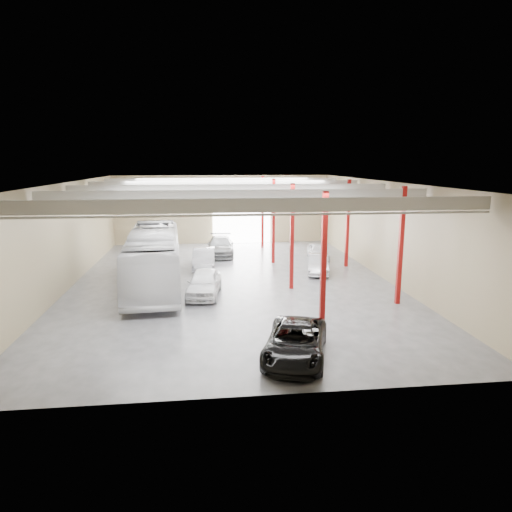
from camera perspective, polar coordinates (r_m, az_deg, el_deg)
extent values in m
cube|color=#444549|center=(32.26, -2.92, -3.31)|extent=(22.00, 32.00, 0.01)
cube|color=beige|center=(31.19, -3.06, 9.21)|extent=(22.00, 32.00, 0.12)
cube|color=brown|center=(47.39, -4.25, 5.80)|extent=(22.00, 0.12, 7.00)
cube|color=brown|center=(15.98, 0.75, -5.97)|extent=(22.00, 0.12, 7.00)
cube|color=brown|center=(32.74, -22.59, 2.28)|extent=(0.12, 32.00, 7.00)
cube|color=brown|center=(34.04, 15.85, 3.07)|extent=(0.12, 32.00, 7.00)
cube|color=white|center=(47.47, -1.80, 4.62)|extent=(6.00, 0.20, 5.00)
cube|color=maroon|center=(22.40, 8.44, -0.93)|extent=(0.25, 0.25, 7.00)
cube|color=maroon|center=(30.05, 4.52, 2.38)|extent=(0.25, 0.25, 7.00)
cube|color=maroon|center=(37.85, 2.19, 4.34)|extent=(0.25, 0.25, 7.00)
cube|color=maroon|center=(44.73, 0.81, 5.48)|extent=(0.25, 0.25, 7.00)
cube|color=maroon|center=(28.01, 17.64, 1.18)|extent=(0.25, 0.25, 7.00)
cube|color=maroon|center=(37.24, 11.38, 3.99)|extent=(0.25, 0.25, 7.00)
cube|color=#AFAFAA|center=(19.28, -0.76, 6.35)|extent=(21.60, 0.15, 0.60)
cube|color=#AFAFAA|center=(19.32, -0.76, 5.16)|extent=(21.60, 0.10, 0.10)
cube|color=#AFAFAA|center=(25.24, -2.17, 7.61)|extent=(21.60, 0.15, 0.60)
cube|color=#AFAFAA|center=(25.27, -2.17, 6.70)|extent=(21.60, 0.10, 0.10)
cube|color=#AFAFAA|center=(31.21, -3.05, 8.38)|extent=(21.60, 0.15, 0.60)
cube|color=#AFAFAA|center=(31.23, -3.04, 7.65)|extent=(21.60, 0.10, 0.10)
cube|color=#AFAFAA|center=(37.19, -3.64, 8.91)|extent=(21.60, 0.15, 0.60)
cube|color=#AFAFAA|center=(37.21, -3.64, 8.29)|extent=(21.60, 0.10, 0.10)
cube|color=#AFAFAA|center=(43.18, -4.07, 9.29)|extent=(21.60, 0.15, 0.60)
cube|color=#AFAFAA|center=(43.20, -4.07, 8.76)|extent=(21.60, 0.10, 0.10)
imported|color=silver|center=(31.61, -12.64, -0.25)|extent=(4.19, 14.23, 3.91)
imported|color=black|center=(19.99, 4.98, -10.66)|extent=(3.99, 5.94, 1.51)
imported|color=silver|center=(29.09, -6.49, -3.36)|extent=(2.58, 5.07, 1.65)
imported|color=#B8B8BD|center=(36.39, -6.55, -0.33)|extent=(1.84, 4.96, 1.62)
imported|color=slate|center=(41.51, -4.46, 1.24)|extent=(2.59, 5.86, 1.67)
imported|color=silver|center=(35.04, 7.78, -1.00)|extent=(2.43, 4.54, 1.42)
imported|color=silver|center=(40.30, 7.73, 0.60)|extent=(1.87, 4.01, 1.33)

